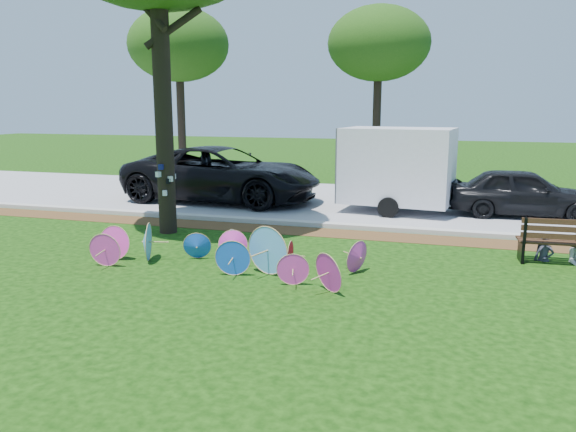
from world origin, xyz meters
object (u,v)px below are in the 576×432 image
(dark_pickup, at_px, (523,193))
(park_bench, at_px, (564,240))
(cargo_trailer, at_px, (398,165))
(black_van, at_px, (222,174))
(parasol_pile, at_px, (227,251))
(person_left, at_px, (546,236))

(dark_pickup, distance_m, park_bench, 5.07)
(dark_pickup, relative_size, cargo_trailer, 1.30)
(dark_pickup, bearing_deg, park_bench, -177.69)
(black_van, bearing_deg, parasol_pile, -153.27)
(parasol_pile, height_order, person_left, person_left)
(parasol_pile, height_order, black_van, black_van)
(person_left, bearing_deg, park_bench, -0.36)
(dark_pickup, height_order, person_left, dark_pickup)
(parasol_pile, distance_m, person_left, 6.58)
(cargo_trailer, relative_size, park_bench, 1.74)
(person_left, bearing_deg, cargo_trailer, 134.70)
(parasol_pile, bearing_deg, park_bench, 20.34)
(dark_pickup, height_order, park_bench, dark_pickup)
(black_van, bearing_deg, cargo_trailer, -89.51)
(dark_pickup, height_order, cargo_trailer, cargo_trailer)
(dark_pickup, distance_m, person_left, 5.01)
(dark_pickup, xyz_separation_m, cargo_trailer, (-3.59, -0.30, 0.71))
(black_van, relative_size, person_left, 6.26)
(dark_pickup, distance_m, cargo_trailer, 3.67)
(cargo_trailer, bearing_deg, park_bench, -43.81)
(person_left, bearing_deg, black_van, 159.86)
(person_left, bearing_deg, parasol_pile, -150.42)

